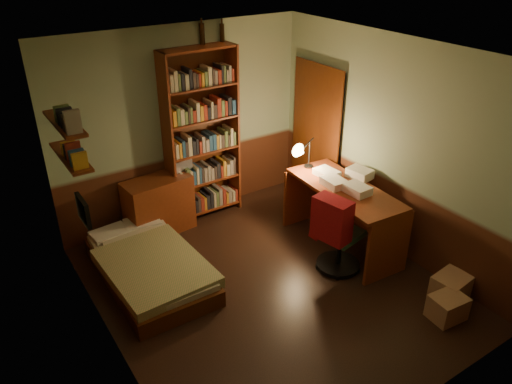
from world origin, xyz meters
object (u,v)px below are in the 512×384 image
dresser (159,206)px  cardboard_box_a (447,307)px  desk_lamp (310,146)px  bed (149,259)px  office_chair (341,226)px  cardboard_box_b (451,287)px  mini_stereo (179,164)px  desk (342,217)px  bookshelf (202,137)px

dresser → cardboard_box_a: 3.68m
desk_lamp → dresser: bearing=162.8°
bed → office_chair: (1.96, -1.04, 0.31)m
office_chair → cardboard_box_b: (0.65, -1.09, -0.44)m
dresser → office_chair: bearing=-58.4°
dresser → office_chair: (1.43, -1.93, 0.19)m
bed → office_chair: bearing=-27.4°
desk_lamp → cardboard_box_a: desk_lamp is taller
dresser → cardboard_box_b: 3.68m
dresser → cardboard_box_b: bearing=-60.4°
cardboard_box_a → mini_stereo: bearing=112.7°
desk → cardboard_box_a: (0.03, -1.61, -0.29)m
mini_stereo → office_chair: bearing=-73.7°
bookshelf → cardboard_box_a: size_ratio=6.60×
dresser → bookshelf: (0.72, 0.08, 0.78)m
bed → desk_lamp: 2.43m
bed → cardboard_box_b: bed is taller
bed → desk_lamp: (2.27, -0.02, 0.87)m
bed → mini_stereo: bearing=48.5°
cardboard_box_a → cardboard_box_b: size_ratio=0.92×
dresser → desk: 2.37m
cardboard_box_b → desk: bearing=103.3°
bed → cardboard_box_b: bearing=-38.7°
bed → dresser: 1.03m
desk_lamp → mini_stereo: bearing=153.0°
cardboard_box_a → bookshelf: bearing=107.8°
dresser → mini_stereo: size_ratio=3.07×
desk_lamp → bookshelf: bearing=146.1°
mini_stereo → desk: size_ratio=0.18×
mini_stereo → bookshelf: 0.47m
desk → desk_lamp: size_ratio=2.74×
desk → desk_lamp: bearing=93.9°
bed → mini_stereo: 1.48m
office_chair → cardboard_box_a: bearing=-86.6°
bookshelf → cardboard_box_b: (1.36, -3.10, -1.03)m
bookshelf → cardboard_box_b: size_ratio=6.05×
cardboard_box_b → cardboard_box_a: bearing=-147.9°
bed → desk: (2.28, -0.72, 0.16)m
mini_stereo → cardboard_box_b: (1.70, -3.14, -0.70)m
desk → desk_lamp: (-0.00, 0.69, 0.71)m
dresser → bookshelf: bookshelf is taller
desk → cardboard_box_b: 1.48m
desk → cardboard_box_b: bearing=-73.1°
bed → desk: desk is taller
dresser → desk: size_ratio=0.54×
desk_lamp → desk: bearing=-79.5°
bookshelf → office_chair: (0.71, -2.01, -0.59)m
cardboard_box_a → office_chair: bearing=105.2°
office_chair → cardboard_box_b: bearing=-70.9°
bookshelf → cardboard_box_b: bearing=-67.7°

